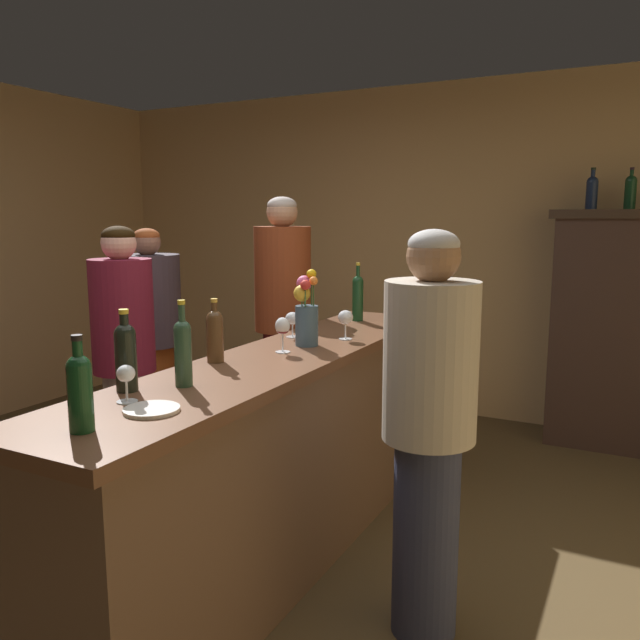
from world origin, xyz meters
The scene contains 21 objects.
floor centered at (0.00, 0.00, 0.00)m, with size 7.58×7.58×0.00m, color brown.
wall_back centered at (0.00, 2.92, 1.31)m, with size 5.95×0.12×2.63m, color tan.
bar_counter centered at (0.24, 0.27, 0.50)m, with size 0.54×2.71×0.98m.
display_cabinet centered at (1.53, 2.60, 0.86)m, with size 0.95×0.44×1.64m.
wine_bottle_pinot centered at (0.20, -0.37, 1.12)m, with size 0.06×0.06×0.32m.
wine_bottle_chardonnay centered at (0.26, -0.89, 1.11)m, with size 0.07×0.07×0.28m.
wine_bottle_malbec centered at (0.07, 0.00, 1.11)m, with size 0.07×0.07×0.27m.
wine_bottle_merlot centered at (0.16, 1.27, 1.13)m, with size 0.07×0.07×0.34m.
wine_bottle_rose centered at (0.06, -0.51, 1.12)m, with size 0.08×0.08×0.29m.
wine_glass_front centered at (0.16, -0.62, 1.07)m, with size 0.07×0.07×0.13m.
wine_glass_mid centered at (0.35, 0.71, 1.09)m, with size 0.08×0.08×0.15m.
wine_glass_rear centered at (0.08, 0.64, 1.08)m, with size 0.07×0.07×0.13m.
wine_glass_spare centered at (0.23, 0.30, 1.10)m, with size 0.07×0.07×0.16m.
flower_arrangement centered at (0.24, 0.49, 1.14)m, with size 0.12×0.13×0.36m.
cheese_plate centered at (0.31, -0.66, 0.99)m, with size 0.18×0.18×0.01m, color white.
display_bottle_left centered at (1.30, 2.60, 1.76)m, with size 0.08×0.08×0.28m.
display_bottle_midleft centered at (1.54, 2.60, 1.76)m, with size 0.07×0.07×0.27m.
patron_in_navy centered at (-0.79, 0.35, 0.85)m, with size 0.33×0.33×1.55m.
patron_tall centered at (-0.36, 1.29, 0.94)m, with size 0.36×0.36×1.72m.
patron_by_cabinet centered at (-1.14, 0.94, 0.82)m, with size 0.40×0.40×1.52m.
bartender centered at (0.99, 0.05, 0.85)m, with size 0.35×0.35×1.55m.
Camera 1 is at (1.67, -2.14, 1.59)m, focal length 35.72 mm.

